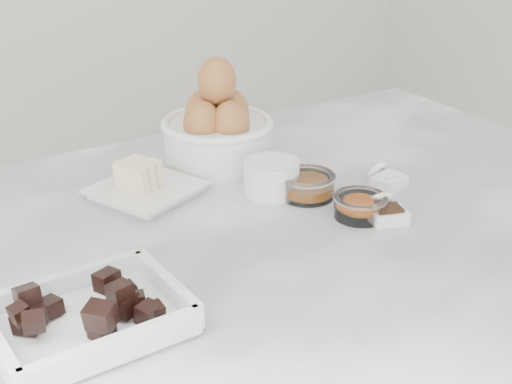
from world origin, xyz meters
The scene contains 9 objects.
marble_slab centered at (0.00, 0.00, 0.92)m, with size 1.20×0.80×0.04m, color silver.
chocolate_dish centered at (-0.26, -0.10, 0.96)m, with size 0.20×0.16×0.05m.
butter_plate centered at (-0.07, 0.18, 0.96)m, with size 0.18×0.18×0.06m.
sugar_ramekin centered at (0.08, 0.09, 0.97)m, with size 0.08×0.08×0.05m.
egg_bowl centered at (0.07, 0.23, 1.00)m, with size 0.18×0.18×0.17m.
honey_bowl centered at (0.12, 0.05, 0.96)m, with size 0.08×0.08×0.04m.
zest_bowl centered at (0.14, -0.04, 0.96)m, with size 0.07×0.07×0.03m.
vanilla_spoon centered at (0.17, -0.06, 0.95)m, with size 0.06×0.07×0.04m.
salt_spoon centered at (0.24, 0.02, 0.95)m, with size 0.05×0.06×0.04m.
Camera 1 is at (-0.43, -0.69, 1.37)m, focal length 50.00 mm.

